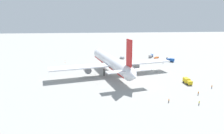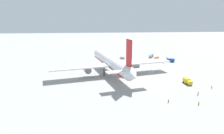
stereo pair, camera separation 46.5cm
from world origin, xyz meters
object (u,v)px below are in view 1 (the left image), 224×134
(service_truck_2, at_px, (151,56))
(traffic_cone_1, at_px, (65,63))
(baggage_cart_0, at_px, (167,58))
(ground_worker_1, at_px, (212,87))
(airliner, at_px, (112,62))
(ground_worker_0, at_px, (163,62))
(traffic_cone_2, at_px, (65,60))
(service_truck_3, at_px, (187,81))
(ground_worker_4, at_px, (199,103))
(traffic_cone_0, at_px, (54,60))
(service_truck_0, at_px, (171,60))
(ground_worker_3, at_px, (198,93))
(service_truck_1, at_px, (156,59))
(service_van, at_px, (122,58))
(ground_worker_2, at_px, (169,101))

(service_truck_2, relative_size, traffic_cone_1, 11.73)
(baggage_cart_0, relative_size, traffic_cone_1, 5.88)
(ground_worker_1, relative_size, traffic_cone_1, 3.25)
(airliner, height_order, service_truck_2, airliner)
(traffic_cone_1, bearing_deg, service_truck_2, -78.64)
(ground_worker_0, relative_size, traffic_cone_2, 2.95)
(service_truck_3, bearing_deg, airliner, 60.98)
(ground_worker_4, bearing_deg, ground_worker_0, -7.46)
(traffic_cone_0, bearing_deg, traffic_cone_1, -134.76)
(service_truck_0, height_order, ground_worker_3, service_truck_0)
(service_truck_1, xyz_separation_m, baggage_cart_0, (7.40, -11.63, -0.90))
(airliner, relative_size, traffic_cone_0, 136.63)
(service_van, xyz_separation_m, ground_worker_2, (-89.46, -7.51, -0.20))
(traffic_cone_2, bearing_deg, ground_worker_2, -147.89)
(ground_worker_0, relative_size, ground_worker_3, 0.92)
(service_truck_1, bearing_deg, traffic_cone_0, 84.30)
(ground_worker_0, bearing_deg, service_van, 55.38)
(ground_worker_4, height_order, traffic_cone_2, ground_worker_4)
(ground_worker_3, bearing_deg, service_truck_3, -7.38)
(airliner, xyz_separation_m, traffic_cone_2, (42.44, 34.23, -7.23))
(service_truck_0, xyz_separation_m, ground_worker_0, (-4.99, 7.71, -0.65))
(service_truck_0, distance_m, service_truck_1, 11.16)
(service_truck_1, relative_size, ground_worker_0, 3.50)
(service_truck_3, relative_size, baggage_cart_0, 2.09)
(baggage_cart_0, distance_m, traffic_cone_1, 84.08)
(service_truck_1, distance_m, traffic_cone_0, 82.03)
(ground_worker_1, xyz_separation_m, traffic_cone_1, (63.75, 80.69, -0.64))
(traffic_cone_0, xyz_separation_m, traffic_cone_1, (-9.55, -9.63, 0.00))
(service_truck_3, distance_m, ground_worker_4, 27.30)
(ground_worker_0, xyz_separation_m, traffic_cone_2, (17.02, 75.50, -0.55))
(service_truck_1, distance_m, ground_worker_4, 83.53)
(service_van, xyz_separation_m, ground_worker_1, (-74.92, -34.98, -0.12))
(ground_worker_2, height_order, traffic_cone_0, ground_worker_2)
(service_truck_3, distance_m, ground_worker_1, 12.24)
(service_van, distance_m, traffic_cone_0, 55.38)
(service_van, bearing_deg, ground_worker_0, -124.62)
(baggage_cart_0, xyz_separation_m, ground_worker_4, (-90.60, 18.94, 0.17))
(service_van, bearing_deg, ground_worker_2, -175.20)
(ground_worker_1, relative_size, ground_worker_4, 1.01)
(baggage_cart_0, bearing_deg, ground_worker_2, 160.77)
(service_truck_0, xyz_separation_m, traffic_cone_0, (13.10, 91.62, -1.20))
(ground_worker_1, bearing_deg, traffic_cone_0, 50.94)
(airliner, relative_size, baggage_cart_0, 23.25)
(service_truck_0, relative_size, traffic_cone_2, 10.28)
(traffic_cone_2, bearing_deg, service_van, -86.73)
(ground_worker_4, relative_size, traffic_cone_2, 3.23)
(traffic_cone_1, height_order, traffic_cone_2, same)
(airliner, distance_m, traffic_cone_2, 55.00)
(traffic_cone_1, bearing_deg, traffic_cone_2, 8.26)
(service_truck_0, bearing_deg, ground_worker_1, 178.77)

